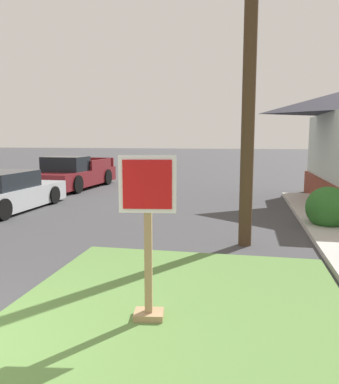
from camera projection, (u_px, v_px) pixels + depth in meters
name	position (u px, v px, depth m)	size (l,w,h in m)	color
grass_corner_patch	(172.00, 328.00, 4.56)	(4.46, 5.87, 0.08)	#567F3D
stop_sign	(148.00, 244.00, 4.58)	(0.67, 0.33, 2.01)	#A3845B
manhole_cover	(106.00, 257.00, 7.38)	(0.70, 0.70, 0.02)	black
parked_sedan_silver	(5.00, 194.00, 12.09)	(1.99, 4.56, 1.25)	#ADB2B7
pickup_truck_maroon	(73.00, 175.00, 17.45)	(2.33, 5.29, 1.48)	maroon
utility_pole	(251.00, 9.00, 7.56)	(1.85, 0.28, 9.18)	#42301E
shrub_by_curb	(328.00, 208.00, 9.64)	(1.11, 1.11, 1.08)	#2A6425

